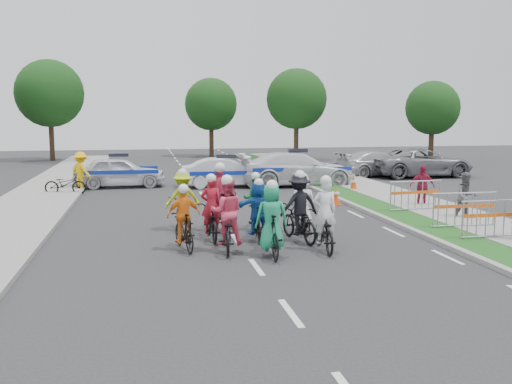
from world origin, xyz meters
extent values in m
plane|color=#28282B|center=(0.00, 0.00, 0.00)|extent=(90.00, 90.00, 0.00)
cube|color=gray|center=(5.10, 5.00, 0.06)|extent=(0.20, 60.00, 0.12)
cube|color=#174415|center=(5.80, 5.00, 0.06)|extent=(1.20, 60.00, 0.11)
cube|color=gray|center=(7.60, 5.00, 0.07)|extent=(2.40, 60.00, 0.13)
imported|color=black|center=(1.95, 1.26, 0.48)|extent=(0.82, 1.90, 0.97)
imported|color=white|center=(1.95, 1.21, 0.99)|extent=(0.62, 0.44, 1.61)
sphere|color=white|center=(1.95, 1.16, 1.74)|extent=(0.28, 0.28, 0.28)
imported|color=black|center=(0.53, 0.91, 0.53)|extent=(0.55, 1.77, 1.05)
imported|color=#1B9963|center=(0.53, 0.86, 0.97)|extent=(0.79, 0.53, 1.58)
sphere|color=white|center=(0.53, 0.81, 1.71)|extent=(0.27, 0.27, 0.27)
imported|color=black|center=(-0.42, 1.63, 0.49)|extent=(0.87, 1.94, 0.98)
imported|color=#E43F60|center=(-0.42, 1.58, 1.00)|extent=(0.86, 0.71, 1.64)
sphere|color=white|center=(-0.42, 1.53, 1.77)|extent=(0.28, 0.28, 0.28)
imported|color=black|center=(-1.45, 1.94, 0.48)|extent=(0.76, 1.65, 0.96)
imported|color=orange|center=(-1.45, 1.89, 0.90)|extent=(0.89, 0.51, 1.44)
sphere|color=white|center=(-1.45, 1.84, 1.55)|extent=(0.25, 0.25, 0.25)
imported|color=black|center=(1.61, 2.39, 0.49)|extent=(1.03, 1.96, 0.98)
imported|color=black|center=(1.61, 2.34, 1.00)|extent=(1.16, 0.81, 1.63)
sphere|color=white|center=(1.61, 2.29, 1.76)|extent=(0.28, 0.28, 0.28)
imported|color=black|center=(0.57, 2.66, 0.48)|extent=(0.64, 1.64, 0.96)
imported|color=#1757B2|center=(0.57, 2.61, 0.90)|extent=(1.38, 0.58, 1.44)
sphere|color=white|center=(0.57, 2.56, 1.56)|extent=(0.25, 0.25, 0.25)
imported|color=black|center=(-0.65, 3.04, 0.46)|extent=(0.65, 1.78, 0.93)
imported|color=#AD1527|center=(-0.65, 2.99, 0.95)|extent=(0.57, 0.38, 1.54)
sphere|color=white|center=(-0.65, 2.94, 1.66)|extent=(0.27, 0.27, 0.27)
imported|color=black|center=(2.00, 3.40, 0.49)|extent=(0.48, 1.64, 0.98)
imported|color=white|center=(2.00, 3.35, 0.92)|extent=(0.73, 0.48, 1.47)
sphere|color=white|center=(2.00, 3.30, 1.59)|extent=(0.26, 0.26, 0.26)
imported|color=black|center=(0.77, 4.13, 0.44)|extent=(0.91, 1.75, 0.88)
imported|color=#167D3D|center=(0.77, 4.08, 0.91)|extent=(0.81, 0.69, 1.46)
sphere|color=white|center=(0.77, 4.03, 1.58)|extent=(0.25, 0.25, 0.25)
imported|color=black|center=(-0.26, 4.14, 0.57)|extent=(0.75, 1.95, 1.14)
imported|color=#DF3E5E|center=(-0.26, 4.09, 1.04)|extent=(1.05, 0.53, 1.71)
sphere|color=white|center=(-0.26, 4.04, 1.85)|extent=(0.30, 0.30, 0.30)
imported|color=black|center=(-1.31, 4.39, 0.47)|extent=(0.88, 1.86, 0.94)
imported|color=#B5D216|center=(-1.31, 4.34, 0.96)|extent=(1.08, 0.72, 1.56)
sphere|color=white|center=(-1.31, 4.29, 1.69)|extent=(0.27, 0.27, 0.27)
imported|color=silver|center=(-3.53, 15.11, 0.71)|extent=(4.26, 1.85, 1.43)
imported|color=silver|center=(1.35, 14.20, 0.68)|extent=(4.15, 1.56, 1.35)
imported|color=silver|center=(4.74, 13.95, 0.80)|extent=(5.58, 2.46, 1.59)
imported|color=#A7A7AC|center=(10.23, 17.32, 0.69)|extent=(4.94, 2.48, 1.38)
imported|color=slate|center=(12.41, 16.55, 0.77)|extent=(5.65, 2.80, 1.54)
imported|color=#545358|center=(7.60, 4.20, 0.78)|extent=(0.81, 0.66, 1.55)
imported|color=maroon|center=(7.52, 6.98, 0.77)|extent=(0.96, 0.54, 1.54)
imported|color=yellow|center=(-5.14, 14.16, 0.86)|extent=(1.25, 1.22, 1.72)
cube|color=#F24C0C|center=(4.60, 8.07, 0.01)|extent=(0.40, 0.40, 0.03)
cone|color=#F24C0C|center=(4.60, 8.07, 0.35)|extent=(0.36, 0.36, 0.70)
cylinder|color=silver|center=(4.60, 8.07, 0.45)|extent=(0.29, 0.29, 0.08)
cube|color=#F24C0C|center=(6.64, 11.54, 0.01)|extent=(0.40, 0.40, 0.03)
cone|color=#F24C0C|center=(6.64, 11.54, 0.35)|extent=(0.36, 0.36, 0.70)
cylinder|color=silver|center=(6.64, 11.54, 0.45)|extent=(0.29, 0.29, 0.08)
imported|color=black|center=(-5.67, 12.97, 0.45)|extent=(1.79, 0.84, 0.91)
cylinder|color=#382619|center=(9.00, 30.00, 1.62)|extent=(0.36, 0.36, 3.25)
sphere|color=#123611|center=(9.00, 30.00, 4.55)|extent=(4.55, 4.55, 4.55)
cylinder|color=#382619|center=(18.00, 26.00, 1.38)|extent=(0.36, 0.36, 2.75)
sphere|color=#123611|center=(18.00, 26.00, 3.85)|extent=(3.85, 3.85, 3.85)
cylinder|color=#382619|center=(-9.00, 32.00, 1.75)|extent=(0.36, 0.36, 3.50)
sphere|color=#123611|center=(-9.00, 32.00, 4.90)|extent=(4.90, 4.90, 4.90)
cylinder|color=#382619|center=(3.00, 34.00, 1.50)|extent=(0.36, 0.36, 3.00)
sphere|color=#123611|center=(3.00, 34.00, 4.20)|extent=(4.20, 4.20, 4.20)
camera|label=1|loc=(-2.37, -12.01, 3.33)|focal=40.00mm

